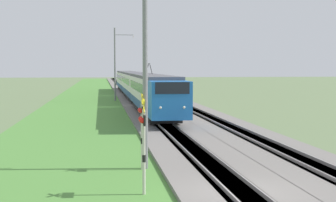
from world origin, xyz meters
name	(u,v)px	position (x,y,z in m)	size (l,w,h in m)	color
ground_plane	(241,200)	(0.00, 0.00, 0.00)	(400.00, 400.00, 0.00)	#60754C
ballast_main	(134,99)	(50.00, 0.00, 0.15)	(240.00, 4.40, 0.30)	slate
ballast_adjacent	(165,98)	(50.00, -4.37, 0.15)	(240.00, 4.40, 0.30)	slate
track_main	(134,99)	(50.00, 0.00, 0.16)	(240.00, 1.57, 0.45)	#4C4238
track_adjacent	(165,98)	(50.00, -4.37, 0.16)	(240.00, 1.57, 0.45)	#4C4238
grass_verge	(97,100)	(50.00, 5.22, 0.06)	(240.00, 12.07, 0.12)	#4C8438
passenger_train	(135,84)	(48.13, 0.00, 2.29)	(65.24, 2.88, 4.92)	blue
crossing_signal_near	(143,138)	(0.78, 3.23, 2.10)	(0.70, 0.23, 3.44)	beige
crossing_signal_aux	(142,125)	(4.74, 2.94, 2.07)	(0.70, 0.23, 3.40)	beige
catenary_mast_near	(146,57)	(4.94, 2.72, 4.93)	(0.22, 2.56, 9.57)	slate
catenary_mast_mid	(115,64)	(46.34, 2.72, 4.97)	(0.22, 2.56, 9.64)	slate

